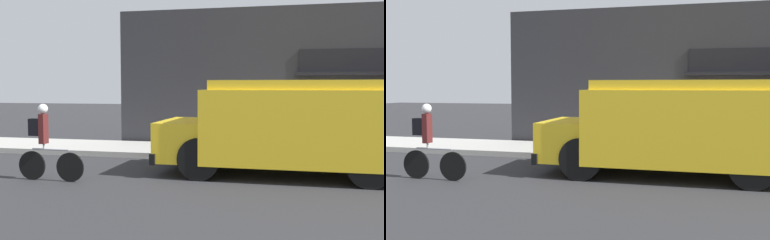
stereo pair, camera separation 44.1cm
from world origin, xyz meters
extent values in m
plane|color=#2B2B2D|center=(0.00, 0.00, 0.00)|extent=(70.00, 70.00, 0.00)
cube|color=#ADAAA3|center=(0.00, 1.23, 0.08)|extent=(28.00, 2.47, 0.15)
cube|color=#2D2D33|center=(0.00, 2.68, 2.23)|extent=(13.18, 0.18, 4.46)
cube|color=black|center=(1.49, 2.57, 2.76)|extent=(4.51, 0.05, 0.69)
cube|color=black|center=(1.49, 2.31, 2.35)|extent=(4.74, 0.56, 0.10)
cube|color=yellow|center=(-0.62, -1.49, 1.11)|extent=(4.45, 2.30, 1.59)
cube|color=yellow|center=(-3.36, -1.48, 0.75)|extent=(1.07, 2.09, 0.88)
cube|color=yellow|center=(-0.62, -1.49, 2.01)|extent=(4.09, 2.11, 0.20)
cube|color=black|center=(-3.85, -1.47, 0.42)|extent=(0.14, 2.22, 0.24)
cube|color=red|center=(-1.83, -0.10, 1.19)|extent=(0.03, 0.44, 0.44)
cylinder|color=black|center=(-2.84, -0.51, 0.45)|extent=(0.91, 0.27, 0.90)
cylinder|color=black|center=(-2.85, -2.45, 0.45)|extent=(0.91, 0.27, 0.90)
cylinder|color=black|center=(0.56, -0.53, 0.45)|extent=(0.91, 0.27, 0.90)
cylinder|color=black|center=(0.55, -2.48, 0.45)|extent=(0.91, 0.27, 0.90)
cylinder|color=black|center=(-5.42, -3.21, 0.31)|extent=(0.61, 0.05, 0.61)
cylinder|color=black|center=(-6.31, -3.19, 0.31)|extent=(0.61, 0.05, 0.61)
cylinder|color=#999EA3|center=(-5.87, -3.20, 0.66)|extent=(0.85, 0.05, 0.04)
cylinder|color=#999EA3|center=(-6.02, -3.20, 0.72)|extent=(0.04, 0.04, 0.12)
cube|color=#561E1E|center=(-6.02, -3.20, 1.10)|extent=(0.12, 0.20, 0.62)
sphere|color=white|center=(-6.02, -3.20, 1.52)|extent=(0.21, 0.21, 0.21)
cube|color=black|center=(-6.21, -3.20, 1.13)|extent=(0.26, 0.14, 0.36)
camera|label=1|loc=(-0.93, -11.63, 1.99)|focal=42.00mm
camera|label=2|loc=(-0.50, -11.53, 1.99)|focal=42.00mm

